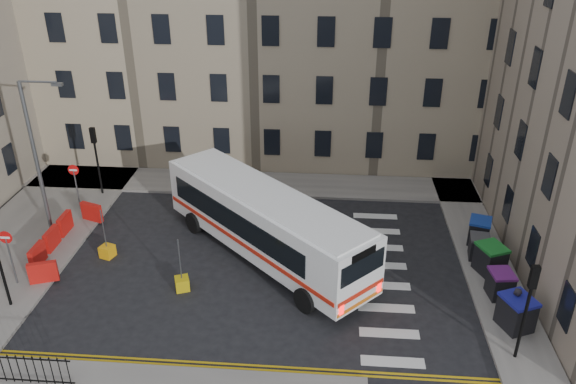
# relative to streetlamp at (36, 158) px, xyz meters

# --- Properties ---
(ground) EXTENTS (120.00, 120.00, 0.00)m
(ground) POSITION_rel_streetlamp_xyz_m (13.00, -2.00, -4.34)
(ground) COLOR black
(ground) RESTS_ON ground
(pavement_north) EXTENTS (36.00, 3.20, 0.15)m
(pavement_north) POSITION_rel_streetlamp_xyz_m (7.00, 6.60, -4.26)
(pavement_north) COLOR slate
(pavement_north) RESTS_ON ground
(pavement_east) EXTENTS (2.40, 26.00, 0.15)m
(pavement_east) POSITION_rel_streetlamp_xyz_m (22.00, 2.00, -4.26)
(pavement_east) COLOR slate
(pavement_east) RESTS_ON ground
(pavement_west) EXTENTS (6.00, 22.00, 0.15)m
(pavement_west) POSITION_rel_streetlamp_xyz_m (-1.00, -1.00, -4.26)
(pavement_west) COLOR slate
(pavement_west) RESTS_ON ground
(terrace_north) EXTENTS (38.30, 10.80, 17.20)m
(terrace_north) POSITION_rel_streetlamp_xyz_m (6.00, 13.50, 4.28)
(terrace_north) COLOR tan
(terrace_north) RESTS_ON ground
(traffic_light_east) EXTENTS (0.28, 0.22, 4.10)m
(traffic_light_east) POSITION_rel_streetlamp_xyz_m (21.60, -7.50, -1.47)
(traffic_light_east) COLOR black
(traffic_light_east) RESTS_ON pavement_east
(traffic_light_nw) EXTENTS (0.28, 0.22, 4.10)m
(traffic_light_nw) POSITION_rel_streetlamp_xyz_m (1.00, 4.50, -1.47)
(traffic_light_nw) COLOR black
(traffic_light_nw) RESTS_ON pavement_west
(streetlamp) EXTENTS (0.50, 0.22, 8.14)m
(streetlamp) POSITION_rel_streetlamp_xyz_m (0.00, 0.00, 0.00)
(streetlamp) COLOR #595B5E
(streetlamp) RESTS_ON pavement_west
(no_entry_north) EXTENTS (0.60, 0.08, 3.00)m
(no_entry_north) POSITION_rel_streetlamp_xyz_m (0.50, 2.50, -2.26)
(no_entry_north) COLOR #595B5E
(no_entry_north) RESTS_ON pavement_west
(no_entry_south) EXTENTS (0.60, 0.08, 3.00)m
(no_entry_south) POSITION_rel_streetlamp_xyz_m (0.50, -4.50, -2.26)
(no_entry_south) COLOR #595B5E
(no_entry_south) RESTS_ON pavement_west
(roadworks_barriers) EXTENTS (1.66, 6.26, 1.00)m
(roadworks_barriers) POSITION_rel_streetlamp_xyz_m (1.16, -1.50, -3.69)
(roadworks_barriers) COLOR red
(roadworks_barriers) RESTS_ON pavement_west
(bus) EXTENTS (10.86, 10.73, 3.39)m
(bus) POSITION_rel_streetlamp_xyz_m (11.38, -1.18, -2.38)
(bus) COLOR white
(bus) RESTS_ON ground
(wheelie_bin_a) EXTENTS (1.53, 1.62, 1.42)m
(wheelie_bin_a) POSITION_rel_streetlamp_xyz_m (22.01, -5.76, -3.47)
(wheelie_bin_a) COLOR black
(wheelie_bin_a) RESTS_ON pavement_east
(wheelie_bin_b) EXTENTS (1.09, 1.21, 1.22)m
(wheelie_bin_b) POSITION_rel_streetlamp_xyz_m (21.90, -3.74, -3.57)
(wheelie_bin_b) COLOR black
(wheelie_bin_b) RESTS_ON pavement_east
(wheelie_bin_c) EXTENTS (1.50, 1.59, 1.39)m
(wheelie_bin_c) POSITION_rel_streetlamp_xyz_m (21.90, -1.92, -3.49)
(wheelie_bin_c) COLOR black
(wheelie_bin_c) RESTS_ON pavement_east
(wheelie_bin_d) EXTENTS (1.05, 1.17, 1.16)m
(wheelie_bin_d) POSITION_rel_streetlamp_xyz_m (21.67, -0.73, -3.60)
(wheelie_bin_d) COLOR black
(wheelie_bin_d) RESTS_ON pavement_east
(wheelie_bin_e) EXTENTS (1.32, 1.42, 1.29)m
(wheelie_bin_e) POSITION_rel_streetlamp_xyz_m (21.97, 0.67, -3.54)
(wheelie_bin_e) COLOR black
(wheelie_bin_e) RESTS_ON pavement_east
(pedestrian) EXTENTS (0.75, 0.73, 1.74)m
(pedestrian) POSITION_rel_streetlamp_xyz_m (21.91, -5.58, -3.32)
(pedestrian) COLOR black
(pedestrian) RESTS_ON pavement_east
(bollard_yellow) EXTENTS (0.76, 0.76, 0.60)m
(bollard_yellow) POSITION_rel_streetlamp_xyz_m (3.71, -1.88, -4.04)
(bollard_yellow) COLOR #F5A30D
(bollard_yellow) RESTS_ON ground
(bollard_chevron) EXTENTS (0.77, 0.77, 0.60)m
(bollard_chevron) POSITION_rel_streetlamp_xyz_m (8.00, -4.18, -4.04)
(bollard_chevron) COLOR #BFA30B
(bollard_chevron) RESTS_ON ground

